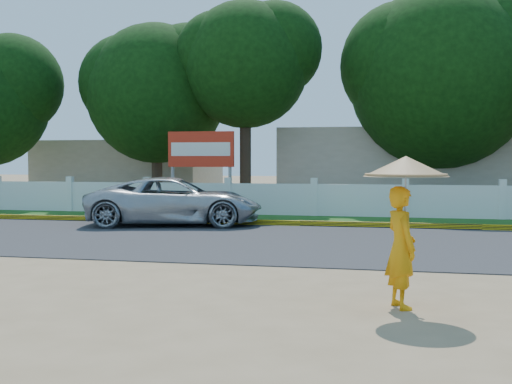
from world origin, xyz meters
TOP-DOWN VIEW (x-y plane):
  - ground at (0.00, 0.00)m, footprint 120.00×120.00m
  - road at (0.00, 4.50)m, footprint 60.00×7.00m
  - grass_verge at (0.00, 9.75)m, footprint 60.00×3.50m
  - curb at (0.00, 8.05)m, footprint 40.00×0.18m
  - fence at (0.00, 11.20)m, footprint 40.00×0.10m
  - building_near at (3.00, 18.00)m, footprint 10.00×6.00m
  - building_far at (-10.00, 19.00)m, footprint 8.00×5.00m
  - vehicle at (-3.64, 7.51)m, footprint 5.47×3.43m
  - monk_with_parasol at (2.78, -1.76)m, footprint 1.09×1.09m
  - billboard at (-4.32, 12.30)m, footprint 2.50×0.13m
  - tree_row at (4.45, 14.30)m, footprint 38.19×8.38m

SIDE VIEW (x-z plane):
  - ground at x=0.00m, z-range 0.00..0.00m
  - road at x=0.00m, z-range 0.00..0.02m
  - grass_verge at x=0.00m, z-range 0.00..0.03m
  - curb at x=0.00m, z-range 0.00..0.16m
  - fence at x=0.00m, z-range 0.00..1.10m
  - vehicle at x=-3.64m, z-range 0.00..1.41m
  - monk_with_parasol at x=2.78m, z-range 0.30..2.29m
  - building_far at x=-10.00m, z-range 0.00..2.80m
  - building_near at x=3.00m, z-range 0.00..3.20m
  - billboard at x=-4.32m, z-range 0.67..3.62m
  - tree_row at x=4.45m, z-range 0.64..9.11m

